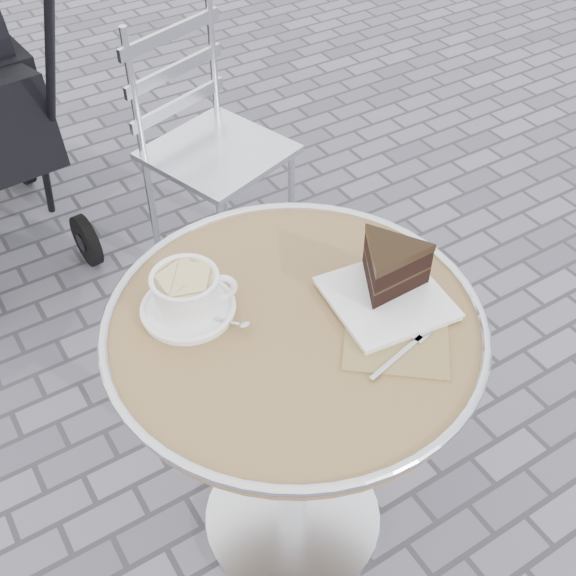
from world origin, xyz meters
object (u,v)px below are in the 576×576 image
cappuccino_set (188,296)px  cake_plate_set (390,274)px  cafe_table (294,378)px  bistro_chair (195,118)px

cappuccino_set → cake_plate_set: cake_plate_set is taller
cafe_table → cake_plate_set: size_ratio=2.13×
cappuccino_set → bistro_chair: 1.07m
cafe_table → bistro_chair: size_ratio=0.86×
cafe_table → cappuccino_set: cappuccino_set is taller
cafe_table → cappuccino_set: (-0.15, 0.13, 0.20)m
bistro_chair → cafe_table: bearing=-123.9°
bistro_chair → cake_plate_set: bearing=-113.8°
cappuccino_set → bistro_chair: size_ratio=0.23×
cappuccino_set → cake_plate_set: (0.34, -0.16, 0.01)m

